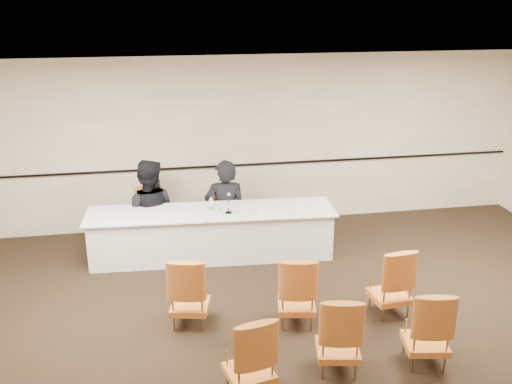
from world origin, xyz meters
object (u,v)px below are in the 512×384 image
panelist_main (226,215)px  water_bottle (211,205)px  coffee_cup (261,208)px  aud_chair_back_left (249,354)px  aud_chair_front_mid (297,289)px  panelist_main_chair (226,215)px  aud_chair_back_mid (339,332)px  aud_chair_front_right (391,280)px  aud_chair_back_right (427,326)px  microphone (228,204)px  panelist_second (149,216)px  panel_table (212,234)px  drinking_glass (217,208)px  aud_chair_front_left (189,290)px  panelist_second_chair (149,218)px

panelist_main → water_bottle: 0.77m
coffee_cup → aud_chair_back_left: aud_chair_back_left is taller
water_bottle → aud_chair_front_mid: bearing=-68.1°
panelist_main_chair → aud_chair_back_mid: same height
panelist_main → aud_chair_front_right: 3.21m
panelist_main_chair → aud_chair_back_right: same height
panelist_main → aud_chair_back_right: (1.78, -3.73, 0.01)m
water_bottle → microphone: bearing=-24.3°
panelist_second → aud_chair_back_left: panelist_second is taller
panel_table → aud_chair_front_mid: (0.84, -2.12, 0.09)m
panelist_main → drinking_glass: panelist_main is taller
panel_table → panelist_second: size_ratio=2.01×
coffee_cup → panelist_main: bearing=121.8°
panelist_main → aud_chair_front_left: bearing=77.4°
panel_table → panelist_main_chair: (0.29, 0.55, 0.09)m
panel_table → water_bottle: bearing=-86.9°
panelist_main → aud_chair_back_left: panelist_main is taller
panelist_second_chair → coffee_cup: panelist_second_chair is taller
drinking_glass → aud_chair_front_left: aud_chair_front_left is taller
panelist_second → aud_chair_back_left: size_ratio=2.01×
panelist_second → aud_chair_front_right: size_ratio=2.01×
aud_chair_back_mid → aud_chair_front_right: bearing=55.7°
panelist_second_chair → aud_chair_back_mid: same height
panel_table → aud_chair_back_left: (0.03, -3.34, 0.09)m
coffee_cup → aud_chair_front_mid: bearing=-87.4°
water_bottle → aud_chair_front_right: size_ratio=0.24×
panel_table → aud_chair_back_left: size_ratio=4.05×
aud_chair_front_mid → aud_chair_front_right: bearing=11.3°
panelist_main_chair → aud_chair_back_left: bearing=-90.3°
panel_table → aud_chair_front_right: 2.97m
panelist_second → aud_chair_front_mid: bearing=135.1°
panelist_main_chair → aud_chair_front_mid: 2.73m
aud_chair_front_left → aud_chair_back_left: (0.51, -1.45, 0.00)m
panelist_main → aud_chair_front_left: 2.57m
aud_chair_back_mid → panelist_main: bearing=112.9°
panelist_main_chair → aud_chair_back_mid: bearing=-74.7°
water_bottle → aud_chair_back_mid: bearing=-71.1°
aud_chair_front_mid → aud_chair_back_right: (1.22, -1.06, 0.00)m
panelist_second_chair → water_bottle: size_ratio=4.12×
panelist_main_chair → aud_chair_front_left: (-0.77, -2.45, 0.00)m
water_bottle → aud_chair_back_left: 3.34m
panelist_main → panelist_second: 1.26m
panelist_second → panelist_main: bearing=-171.7°
panelist_second → aud_chair_back_mid: size_ratio=2.01×
microphone → aud_chair_back_mid: (0.81, -2.98, -0.44)m
panel_table → panelist_main_chair: size_ratio=4.05×
panelist_main → panelist_second_chair: panelist_main is taller
panel_table → aud_chair_front_right: bearing=-41.7°
panelist_second → microphone: 1.49m
panelist_second_chair → microphone: bearing=-28.8°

